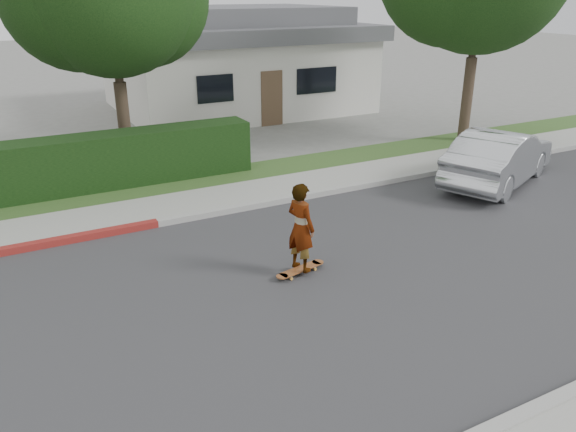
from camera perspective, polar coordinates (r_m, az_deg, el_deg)
name	(u,v)px	position (r m, az deg, el deg)	size (l,w,h in m)	color
ground	(167,328)	(9.27, -12.20, -11.02)	(120.00, 120.00, 0.00)	slate
road	(167,327)	(9.26, -12.21, -10.99)	(60.00, 8.00, 0.01)	#2D2D30
curb_far	(112,232)	(12.81, -17.44, -1.52)	(60.00, 0.20, 0.15)	#9E9E99
sidewalk_far	(104,218)	(13.65, -18.19, -0.23)	(60.00, 1.60, 0.12)	gray
planting_strip	(92,198)	(15.14, -19.32, 1.77)	(60.00, 1.60, 0.10)	#2D4C1E
house	(235,60)	(25.72, -5.38, 15.53)	(10.60, 8.60, 4.30)	beige
skateboard	(300,269)	(10.58, 1.27, -5.44)	(1.13, 0.45, 0.10)	gold
skateboarder	(301,227)	(10.21, 1.31, -1.16)	(0.62, 0.40, 1.69)	white
car_silver	(499,157)	(16.36, 20.65, 5.64)	(1.58, 4.54, 1.50)	silver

